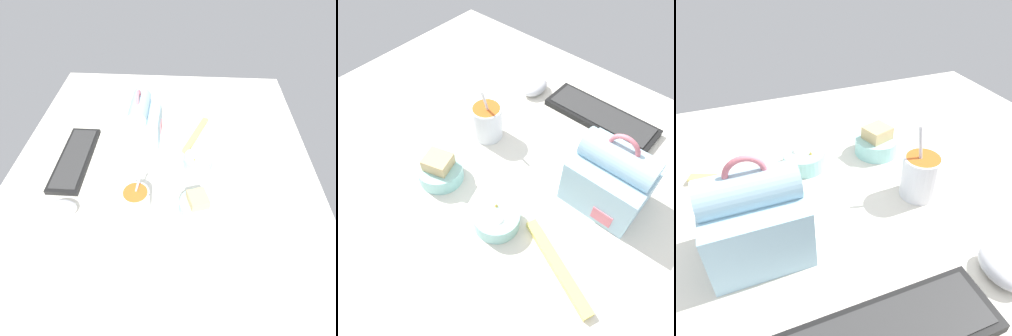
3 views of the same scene
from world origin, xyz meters
TOP-DOWN VIEW (x-y plane):
  - desk_surface at (0.00, 0.00)cm, footprint 140.00×110.00cm
  - keyboard at (5.63, 32.66)cm, footprint 32.60×11.15cm
  - lunch_bag at (20.36, 9.45)cm, footprint 17.12×14.92cm
  - soup_cup at (-14.93, 6.38)cm, footprint 8.23×8.23cm
  - bento_bowl_sandwich at (-13.60, -12.11)cm, footprint 11.22×11.22cm
  - bento_bowl_snacks at (5.71, -12.74)cm, footprint 10.51×10.51cm
  - computer_mouse at (-16.75, 29.95)cm, footprint 6.50×9.59cm
  - chopstick_case at (22.09, -12.23)cm, footprint 21.67×10.87cm

SIDE VIEW (x-z plane):
  - desk_surface at x=0.00cm, z-range 0.00..2.00cm
  - chopstick_case at x=22.09cm, z-range 2.00..3.60cm
  - keyboard at x=5.63cm, z-range 1.97..4.07cm
  - computer_mouse at x=-16.75cm, z-range 2.00..5.77cm
  - bento_bowl_snacks at x=5.71cm, z-range 1.73..6.78cm
  - bento_bowl_sandwich at x=-13.60cm, z-range 1.05..8.56cm
  - soup_cup at x=-14.93cm, z-range -1.04..15.32cm
  - lunch_bag at x=20.36cm, z-range -0.53..20.38cm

